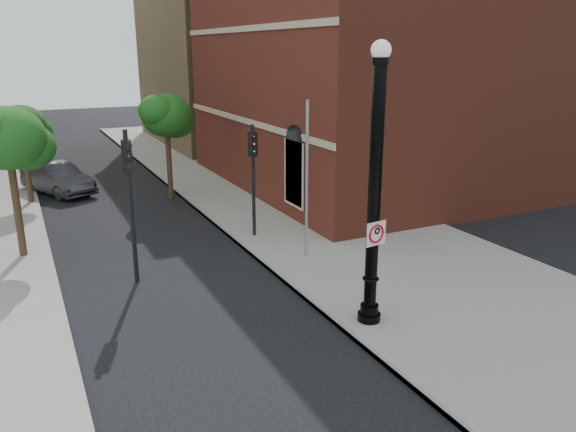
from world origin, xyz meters
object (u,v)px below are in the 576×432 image
traffic_signal_left (129,182)px  lamppost (374,203)px  no_parking_sign (376,233)px  traffic_signal_right (253,163)px  parked_car (58,179)px

traffic_signal_left → lamppost: bearing=-38.9°
lamppost → traffic_signal_left: lamppost is taller
no_parking_sign → traffic_signal_left: traffic_signal_left is taller
no_parking_sign → traffic_signal_right: traffic_signal_right is taller
traffic_signal_right → traffic_signal_left: bearing=-176.5°
no_parking_sign → traffic_signal_left: 7.22m
traffic_signal_left → traffic_signal_right: size_ratio=1.09×
parked_car → traffic_signal_left: 12.62m
lamppost → parked_car: 18.76m
traffic_signal_left → traffic_signal_right: traffic_signal_left is taller
parked_car → traffic_signal_right: (5.85, -10.21, 2.07)m
lamppost → traffic_signal_right: lamppost is taller
parked_car → traffic_signal_right: bearing=-85.0°
no_parking_sign → traffic_signal_right: size_ratio=0.14×
traffic_signal_left → no_parking_sign: bearing=-40.0°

